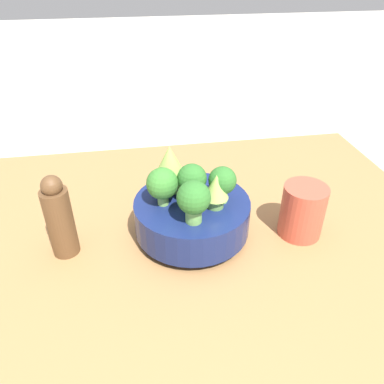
# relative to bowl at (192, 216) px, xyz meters

# --- Properties ---
(ground_plane) EXTENTS (6.00, 6.00, 0.00)m
(ground_plane) POSITION_rel_bowl_xyz_m (-0.02, 0.01, -0.09)
(ground_plane) COLOR beige
(table) EXTENTS (1.04, 0.75, 0.04)m
(table) POSITION_rel_bowl_xyz_m (-0.02, 0.01, -0.07)
(table) COLOR #9E7042
(table) RESTS_ON ground_plane
(bowl) EXTENTS (0.21, 0.21, 0.08)m
(bowl) POSITION_rel_bowl_xyz_m (0.00, 0.00, 0.00)
(bowl) COLOR navy
(bowl) RESTS_ON table
(broccoli_floret_center) EXTENTS (0.05, 0.05, 0.07)m
(broccoli_floret_center) POSITION_rel_bowl_xyz_m (-0.00, -0.00, 0.08)
(broccoli_floret_center) COLOR #6BA34C
(broccoli_floret_center) RESTS_ON bowl
(broccoli_floret_right) EXTENTS (0.05, 0.05, 0.07)m
(broccoli_floret_right) POSITION_rel_bowl_xyz_m (0.05, -0.01, 0.07)
(broccoli_floret_right) COLOR #7AB256
(broccoli_floret_right) RESTS_ON bowl
(broccoli_floret_front) EXTENTS (0.06, 0.06, 0.08)m
(broccoli_floret_front) POSITION_rel_bowl_xyz_m (-0.01, -0.06, 0.08)
(broccoli_floret_front) COLOR #6BA34C
(broccoli_floret_front) RESTS_ON bowl
(romanesco_piece_far) EXTENTS (0.07, 0.07, 0.10)m
(romanesco_piece_far) POSITION_rel_bowl_xyz_m (-0.03, 0.04, 0.09)
(romanesco_piece_far) COLOR #6BA34C
(romanesco_piece_far) RESTS_ON bowl
(romanesco_piece_near) EXTENTS (0.04, 0.04, 0.06)m
(romanesco_piece_near) POSITION_rel_bowl_xyz_m (0.04, -0.02, 0.07)
(romanesco_piece_near) COLOR #609347
(romanesco_piece_near) RESTS_ON bowl
(broccoli_floret_left) EXTENTS (0.06, 0.06, 0.07)m
(broccoli_floret_left) POSITION_rel_bowl_xyz_m (-0.05, 0.00, 0.07)
(broccoli_floret_left) COLOR #7AB256
(broccoli_floret_left) RESTS_ON bowl
(cup) EXTENTS (0.08, 0.08, 0.10)m
(cup) POSITION_rel_bowl_xyz_m (0.20, -0.03, 0.01)
(cup) COLOR #C64C38
(cup) RESTS_ON table
(pepper_mill) EXTENTS (0.05, 0.05, 0.16)m
(pepper_mill) POSITION_rel_bowl_xyz_m (-0.23, -0.01, 0.03)
(pepper_mill) COLOR brown
(pepper_mill) RESTS_ON table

